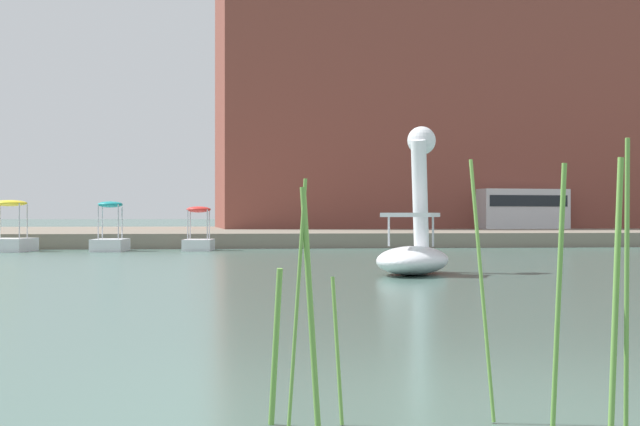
% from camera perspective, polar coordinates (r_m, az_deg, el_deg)
% --- Properties ---
extents(ground_plane, '(592.24, 592.24, 0.00)m').
position_cam_1_polar(ground_plane, '(6.41, 9.56, -10.49)').
color(ground_plane, '#47665B').
extents(shore_bank_far, '(142.67, 22.29, 0.52)m').
position_cam_1_polar(shore_bank_far, '(46.16, -4.65, -1.23)').
color(shore_bank_far, slate).
rests_on(shore_bank_far, ground_plane).
extents(swan_boat, '(2.23, 2.94, 2.96)m').
position_cam_1_polar(swan_boat, '(19.89, 5.30, -1.60)').
color(swan_boat, white).
rests_on(swan_boat, ground_plane).
extents(pedal_boat_red, '(1.09, 1.81, 1.44)m').
position_cam_1_polar(pedal_boat_red, '(33.53, -6.82, -1.41)').
color(pedal_boat_red, white).
rests_on(pedal_boat_red, ground_plane).
extents(pedal_boat_teal, '(1.16, 2.03, 1.60)m').
position_cam_1_polar(pedal_boat_teal, '(33.33, -11.69, -1.41)').
color(pedal_boat_teal, white).
rests_on(pedal_boat_teal, ground_plane).
extents(pedal_boat_yellow, '(1.57, 2.14, 1.64)m').
position_cam_1_polar(pedal_boat_yellow, '(33.92, -17.02, -1.33)').
color(pedal_boat_yellow, white).
rests_on(pedal_boat_yellow, ground_plane).
extents(parked_van, '(4.48, 2.45, 1.86)m').
position_cam_1_polar(parked_van, '(48.60, 11.15, 0.31)').
color(parked_van, silver).
rests_on(parked_van, shore_bank_far).
extents(apartment_block, '(23.24, 11.19, 15.38)m').
position_cam_1_polar(apartment_block, '(53.43, 6.85, 7.46)').
color(apartment_block, brown).
rests_on(apartment_block, shore_bank_far).
extents(reed_clump_foreground, '(2.40, 1.14, 1.52)m').
position_cam_1_polar(reed_clump_foreground, '(5.34, 11.97, -5.28)').
color(reed_clump_foreground, '#669942').
rests_on(reed_clump_foreground, ground_plane).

